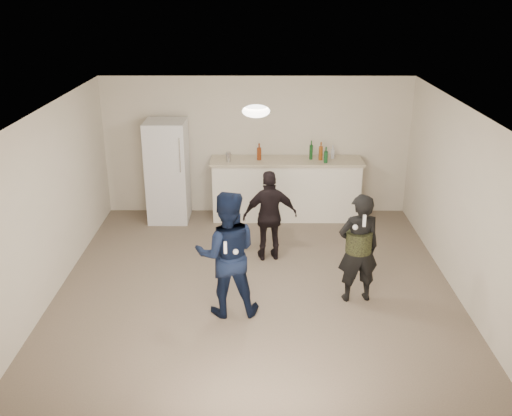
{
  "coord_description": "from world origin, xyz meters",
  "views": [
    {
      "loc": [
        0.03,
        -6.97,
        3.97
      ],
      "look_at": [
        0.0,
        0.2,
        1.15
      ],
      "focal_mm": 40.0,
      "sensor_mm": 36.0,
      "label": 1
    }
  ],
  "objects_px": {
    "counter": "(286,190)",
    "spectator": "(270,216)",
    "shaker": "(228,157)",
    "man": "(227,254)",
    "fridge": "(168,171)",
    "woman": "(358,248)"
  },
  "relations": [
    {
      "from": "counter",
      "to": "shaker",
      "type": "distance_m",
      "value": 1.21
    },
    {
      "from": "man",
      "to": "woman",
      "type": "relative_size",
      "value": 1.1
    },
    {
      "from": "man",
      "to": "shaker",
      "type": "bearing_deg",
      "value": -91.5
    },
    {
      "from": "fridge",
      "to": "shaker",
      "type": "xyz_separation_m",
      "value": [
        1.08,
        -0.04,
        0.28
      ]
    },
    {
      "from": "fridge",
      "to": "spectator",
      "type": "height_order",
      "value": "fridge"
    },
    {
      "from": "spectator",
      "to": "counter",
      "type": "bearing_deg",
      "value": -109.68
    },
    {
      "from": "shaker",
      "to": "man",
      "type": "relative_size",
      "value": 0.1
    },
    {
      "from": "fridge",
      "to": "woman",
      "type": "height_order",
      "value": "fridge"
    },
    {
      "from": "shaker",
      "to": "man",
      "type": "height_order",
      "value": "man"
    },
    {
      "from": "man",
      "to": "spectator",
      "type": "height_order",
      "value": "man"
    },
    {
      "from": "counter",
      "to": "fridge",
      "type": "distance_m",
      "value": 2.13
    },
    {
      "from": "woman",
      "to": "spectator",
      "type": "distance_m",
      "value": 1.68
    },
    {
      "from": "counter",
      "to": "woman",
      "type": "xyz_separation_m",
      "value": [
        0.81,
        -2.9,
        0.23
      ]
    },
    {
      "from": "shaker",
      "to": "woman",
      "type": "bearing_deg",
      "value": -56.76
    },
    {
      "from": "shaker",
      "to": "spectator",
      "type": "distance_m",
      "value": 1.77
    },
    {
      "from": "counter",
      "to": "spectator",
      "type": "xyz_separation_m",
      "value": [
        -0.32,
        -1.67,
        0.18
      ]
    },
    {
      "from": "shaker",
      "to": "woman",
      "type": "distance_m",
      "value": 3.37
    },
    {
      "from": "shaker",
      "to": "spectator",
      "type": "bearing_deg",
      "value": -65.86
    },
    {
      "from": "fridge",
      "to": "shaker",
      "type": "relative_size",
      "value": 10.59
    },
    {
      "from": "shaker",
      "to": "man",
      "type": "xyz_separation_m",
      "value": [
        0.13,
        -3.12,
        -0.35
      ]
    },
    {
      "from": "woman",
      "to": "spectator",
      "type": "bearing_deg",
      "value": -56.45
    },
    {
      "from": "man",
      "to": "spectator",
      "type": "bearing_deg",
      "value": -113.97
    }
  ]
}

